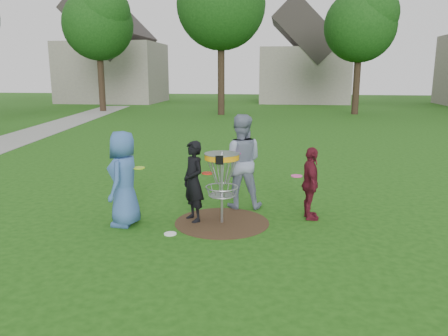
# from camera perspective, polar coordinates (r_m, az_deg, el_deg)

# --- Properties ---
(ground) EXTENTS (100.00, 100.00, 0.00)m
(ground) POSITION_cam_1_polar(r_m,az_deg,el_deg) (8.38, -0.27, -7.13)
(ground) COLOR #19470F
(ground) RESTS_ON ground
(dirt_patch) EXTENTS (1.80, 1.80, 0.01)m
(dirt_patch) POSITION_cam_1_polar(r_m,az_deg,el_deg) (8.38, -0.27, -7.10)
(dirt_patch) COLOR #47331E
(dirt_patch) RESTS_ON ground
(concrete_path) EXTENTS (7.75, 39.92, 0.02)m
(concrete_path) POSITION_cam_1_polar(r_m,az_deg,el_deg) (19.52, -27.16, 2.80)
(concrete_path) COLOR #9E9E99
(concrete_path) RESTS_ON ground
(player_blue) EXTENTS (0.59, 0.88, 1.77)m
(player_blue) POSITION_cam_1_polar(r_m,az_deg,el_deg) (8.25, -12.93, -1.36)
(player_blue) COLOR #375B97
(player_blue) RESTS_ON ground
(player_black) EXTENTS (0.65, 0.67, 1.55)m
(player_black) POSITION_cam_1_polar(r_m,az_deg,el_deg) (8.30, -4.02, -1.76)
(player_black) COLOR black
(player_black) RESTS_ON ground
(player_grey) EXTENTS (1.01, 0.81, 1.97)m
(player_grey) POSITION_cam_1_polar(r_m,az_deg,el_deg) (9.10, 2.13, 0.87)
(player_grey) COLOR gray
(player_grey) RESTS_ON ground
(player_maroon) EXTENTS (0.43, 0.86, 1.42)m
(player_maroon) POSITION_cam_1_polar(r_m,az_deg,el_deg) (8.56, 11.24, -2.01)
(player_maroon) COLOR maroon
(player_maroon) RESTS_ON ground
(disc_on_grass) EXTENTS (0.22, 0.22, 0.02)m
(disc_on_grass) POSITION_cam_1_polar(r_m,az_deg,el_deg) (7.86, -7.03, -8.52)
(disc_on_grass) COLOR white
(disc_on_grass) RESTS_ON ground
(disc_golf_basket) EXTENTS (0.66, 0.67, 1.38)m
(disc_golf_basket) POSITION_cam_1_polar(r_m,az_deg,el_deg) (8.10, -0.28, -0.32)
(disc_golf_basket) COLOR #9EA0A5
(disc_golf_basket) RESTS_ON ground
(held_discs) EXTENTS (3.11, 1.28, 0.36)m
(held_discs) POSITION_cam_1_polar(r_m,az_deg,el_deg) (8.32, -0.42, 0.10)
(held_discs) COLOR #A8DC18
(held_discs) RESTS_ON ground
(tree_row) EXTENTS (51.20, 17.42, 9.90)m
(tree_row) POSITION_cam_1_polar(r_m,az_deg,el_deg) (28.71, 6.59, 19.13)
(tree_row) COLOR #38281C
(tree_row) RESTS_ON ground
(house_row) EXTENTS (44.50, 10.65, 11.62)m
(house_row) POSITION_cam_1_polar(r_m,az_deg,el_deg) (41.08, 13.11, 13.95)
(house_row) COLOR gray
(house_row) RESTS_ON ground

